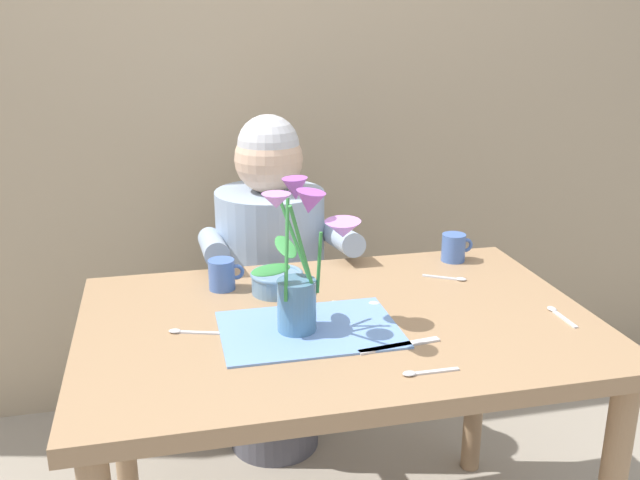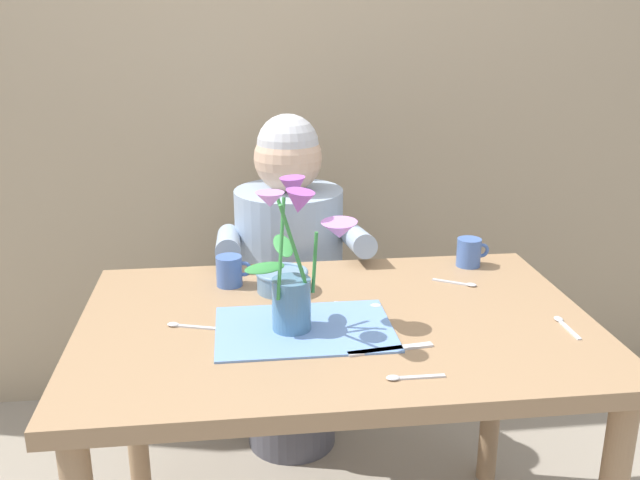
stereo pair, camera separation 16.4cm
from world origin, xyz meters
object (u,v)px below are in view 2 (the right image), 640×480
object	(u,v)px
flower_vase	(297,263)
dinner_knife	(391,349)
tea_cup	(230,271)
ceramic_mug	(469,252)
seated_person	(290,291)
ceramic_bowl	(282,280)

from	to	relation	value
flower_vase	dinner_knife	world-z (taller)	flower_vase
tea_cup	ceramic_mug	distance (m)	0.68
ceramic_mug	seated_person	bearing A→B (deg)	148.03
dinner_knife	ceramic_mug	world-z (taller)	ceramic_mug
dinner_knife	seated_person	bearing A→B (deg)	93.29
flower_vase	seated_person	bearing A→B (deg)	87.09
dinner_knife	ceramic_mug	xyz separation A→B (m)	(0.33, 0.49, 0.04)
seated_person	ceramic_mug	size ratio (longest dim) A/B	12.20
ceramic_bowl	seated_person	bearing A→B (deg)	83.07
tea_cup	ceramic_mug	xyz separation A→B (m)	(0.67, 0.07, 0.00)
dinner_knife	ceramic_mug	distance (m)	0.59
flower_vase	dinner_knife	distance (m)	0.27
seated_person	flower_vase	xyz separation A→B (m)	(-0.03, -0.67, 0.34)
seated_person	ceramic_mug	bearing A→B (deg)	-33.08
ceramic_bowl	tea_cup	xyz separation A→B (m)	(-0.13, 0.05, 0.01)
ceramic_bowl	flower_vase	bearing A→B (deg)	-85.74
ceramic_bowl	dinner_knife	world-z (taller)	ceramic_bowl
flower_vase	ceramic_bowl	distance (m)	0.27
seated_person	flower_vase	world-z (taller)	seated_person
seated_person	flower_vase	distance (m)	0.75
seated_person	ceramic_mug	world-z (taller)	seated_person
seated_person	ceramic_bowl	bearing A→B (deg)	-98.04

